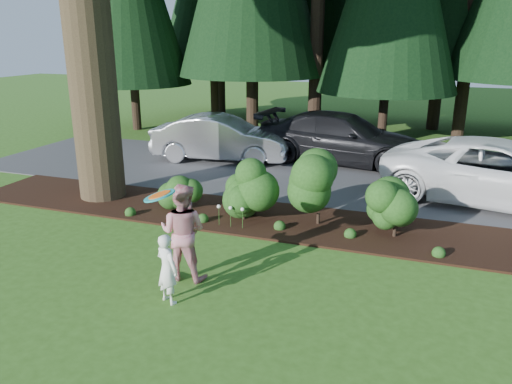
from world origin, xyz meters
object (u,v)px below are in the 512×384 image
child (167,269)px  adult (183,232)px  car_dark_suv (342,138)px  frisbee (160,195)px  car_white_suv (502,173)px  car_silver_wagon (221,138)px

child → adult: adult is taller
car_dark_suv → frisbee: bearing=180.0°
car_white_suv → child: car_white_suv is taller
car_dark_suv → adult: adult is taller
car_white_suv → frisbee: frisbee is taller
car_white_suv → car_dark_suv: bearing=67.9°
car_dark_suv → adult: size_ratio=3.25×
child → frisbee: 1.26m
car_dark_suv → frisbee: (-1.17, -10.47, 0.96)m
car_silver_wagon → frisbee: bearing=-169.8°
child → adult: 0.97m
car_dark_suv → adult: (-1.17, -9.74, 0.02)m
child → car_silver_wagon: bearing=-48.9°
car_silver_wagon → child: size_ratio=3.94×
adult → frisbee: size_ratio=3.40×
car_silver_wagon → frisbee: size_ratio=9.05×
car_silver_wagon → adult: bearing=-168.4°
car_white_suv → car_dark_suv: (-4.83, 3.10, 0.02)m
car_white_suv → adult: 8.94m
adult → car_white_suv: bearing=-135.6°
adult → frisbee: frisbee is taller
car_silver_wagon → car_dark_suv: size_ratio=0.82×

